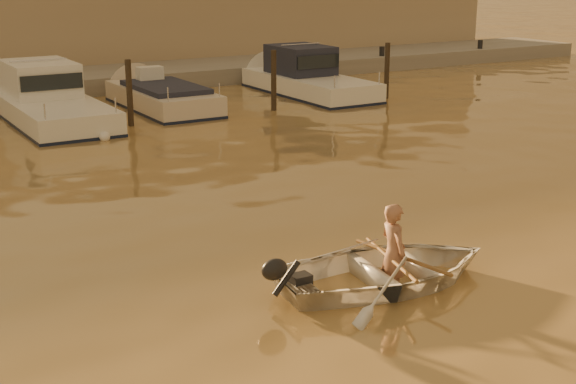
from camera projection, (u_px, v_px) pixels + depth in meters
ground_plane at (440, 270)px, 13.06m from camera, size 160.00×160.00×0.00m
dinghy at (387, 270)px, 12.40m from camera, size 3.84×2.95×0.74m
person at (393, 253)px, 12.36m from camera, size 0.45×0.63×1.60m
outboard_motor at (299, 283)px, 11.80m from camera, size 0.94×0.51×0.70m
oar_port at (401, 257)px, 12.45m from camera, size 0.25×2.10×0.13m
oar_starboard at (390, 259)px, 12.37m from camera, size 0.67×2.03×0.13m
moored_boat_2 at (48, 100)px, 25.04m from camera, size 2.47×8.21×1.75m
moored_boat_3 at (163, 102)px, 27.04m from camera, size 2.17×6.21×0.95m
moored_boat_4 at (309, 78)px, 29.81m from camera, size 2.33×7.15×1.75m
piling_2 at (130, 96)px, 24.08m from camera, size 0.18×0.18×2.20m
piling_3 at (274, 84)px, 26.54m from camera, size 0.18×0.18×2.20m
piling_4 at (387, 74)px, 28.86m from camera, size 0.18×0.18×2.20m
fender_c at (105, 137)px, 22.34m from camera, size 0.30×0.30×0.30m
fender_d at (205, 115)px, 25.53m from camera, size 0.30×0.30×0.30m
fender_e at (344, 104)px, 27.36m from camera, size 0.30×0.30×0.30m
quay at (66, 87)px, 30.74m from camera, size 52.00×4.00×1.00m
waterfront_building at (26, 18)px, 34.65m from camera, size 46.00×7.00×4.80m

